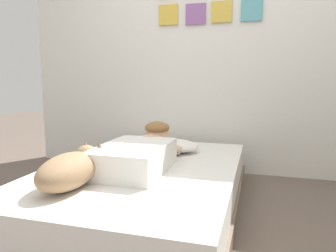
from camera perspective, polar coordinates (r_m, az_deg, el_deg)
ground_plane at (r=1.98m, az=-0.80°, el=-19.93°), size 11.67×11.67×0.00m
back_wall at (r=3.27m, az=7.28°, el=13.97°), size 3.83×0.12×2.50m
bed at (r=2.34m, az=-4.42°, el=-11.04°), size 1.33×1.95×0.32m
pillow at (r=2.70m, az=-0.00°, el=-3.47°), size 0.52×0.32×0.11m
person_lying at (r=2.27m, az=-4.75°, el=-4.51°), size 0.43×0.92×0.27m
dog at (r=1.93m, az=-16.95°, el=-7.35°), size 0.26×0.57×0.21m
coffee_cup at (r=2.57m, az=0.27°, el=-4.50°), size 0.12×0.09×0.07m
cell_phone at (r=2.13m, az=-11.22°, el=-8.41°), size 0.07×0.14×0.01m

